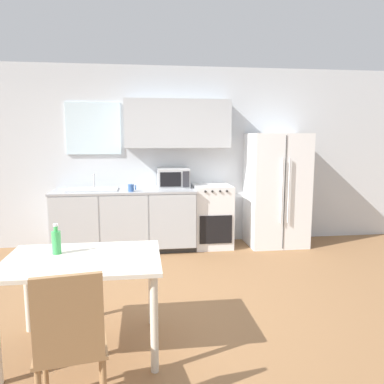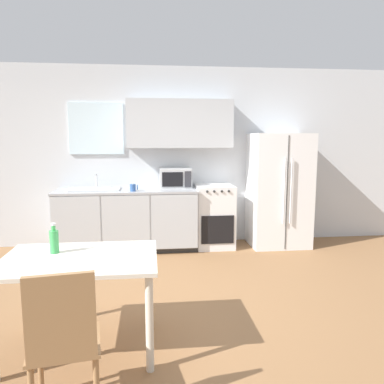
{
  "view_description": "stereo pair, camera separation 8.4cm",
  "coord_description": "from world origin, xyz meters",
  "px_view_note": "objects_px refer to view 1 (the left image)",
  "views": [
    {
      "loc": [
        -0.19,
        -3.43,
        1.64
      ],
      "look_at": [
        0.35,
        0.58,
        1.05
      ],
      "focal_mm": 35.0,
      "sensor_mm": 36.0,
      "label": 1
    },
    {
      "loc": [
        -0.11,
        -3.44,
        1.64
      ],
      "look_at": [
        0.35,
        0.58,
        1.05
      ],
      "focal_mm": 35.0,
      "sensor_mm": 36.0,
      "label": 2
    }
  ],
  "objects_px": {
    "microwave": "(173,178)",
    "dining_chair_near": "(70,338)",
    "oven_range": "(212,216)",
    "refrigerator": "(276,190)",
    "dining_table": "(83,271)",
    "drink_bottle": "(56,242)",
    "coffee_mug": "(132,188)"
  },
  "relations": [
    {
      "from": "microwave",
      "to": "coffee_mug",
      "type": "distance_m",
      "value": 0.69
    },
    {
      "from": "microwave",
      "to": "oven_range",
      "type": "bearing_deg",
      "value": -8.86
    },
    {
      "from": "oven_range",
      "to": "microwave",
      "type": "height_order",
      "value": "microwave"
    },
    {
      "from": "dining_table",
      "to": "dining_chair_near",
      "type": "distance_m",
      "value": 0.8
    },
    {
      "from": "microwave",
      "to": "dining_chair_near",
      "type": "xyz_separation_m",
      "value": [
        -0.88,
        -3.53,
        -0.5
      ]
    },
    {
      "from": "refrigerator",
      "to": "dining_table",
      "type": "height_order",
      "value": "refrigerator"
    },
    {
      "from": "coffee_mug",
      "to": "dining_table",
      "type": "relative_size",
      "value": 0.1
    },
    {
      "from": "oven_range",
      "to": "dining_table",
      "type": "xyz_separation_m",
      "value": [
        -1.49,
        -2.65,
        0.17
      ]
    },
    {
      "from": "oven_range",
      "to": "coffee_mug",
      "type": "height_order",
      "value": "coffee_mug"
    },
    {
      "from": "oven_range",
      "to": "dining_chair_near",
      "type": "distance_m",
      "value": 3.73
    },
    {
      "from": "coffee_mug",
      "to": "drink_bottle",
      "type": "bearing_deg",
      "value": -102.72
    },
    {
      "from": "refrigerator",
      "to": "oven_range",
      "type": "bearing_deg",
      "value": 178.0
    },
    {
      "from": "microwave",
      "to": "dining_chair_near",
      "type": "distance_m",
      "value": 3.67
    },
    {
      "from": "dining_chair_near",
      "to": "drink_bottle",
      "type": "xyz_separation_m",
      "value": [
        -0.26,
        0.92,
        0.3
      ]
    },
    {
      "from": "dining_table",
      "to": "drink_bottle",
      "type": "xyz_separation_m",
      "value": [
        -0.21,
        0.13,
        0.2
      ]
    },
    {
      "from": "refrigerator",
      "to": "dining_chair_near",
      "type": "height_order",
      "value": "refrigerator"
    },
    {
      "from": "oven_range",
      "to": "coffee_mug",
      "type": "relative_size",
      "value": 8.37
    },
    {
      "from": "oven_range",
      "to": "drink_bottle",
      "type": "bearing_deg",
      "value": -124.06
    },
    {
      "from": "coffee_mug",
      "to": "drink_bottle",
      "type": "xyz_separation_m",
      "value": [
        -0.52,
        -2.3,
        -0.11
      ]
    },
    {
      "from": "microwave",
      "to": "dining_chair_near",
      "type": "height_order",
      "value": "microwave"
    },
    {
      "from": "drink_bottle",
      "to": "coffee_mug",
      "type": "bearing_deg",
      "value": 77.28
    },
    {
      "from": "dining_table",
      "to": "refrigerator",
      "type": "bearing_deg",
      "value": 46.55
    },
    {
      "from": "dining_chair_near",
      "to": "drink_bottle",
      "type": "height_order",
      "value": "drink_bottle"
    },
    {
      "from": "refrigerator",
      "to": "drink_bottle",
      "type": "xyz_separation_m",
      "value": [
        -2.69,
        -2.49,
        -0.01
      ]
    },
    {
      "from": "dining_chair_near",
      "to": "refrigerator",
      "type": "bearing_deg",
      "value": 45.79
    },
    {
      "from": "coffee_mug",
      "to": "dining_table",
      "type": "xyz_separation_m",
      "value": [
        -0.31,
        -2.43,
        -0.31
      ]
    },
    {
      "from": "coffee_mug",
      "to": "oven_range",
      "type": "bearing_deg",
      "value": 10.67
    },
    {
      "from": "dining_table",
      "to": "dining_chair_near",
      "type": "xyz_separation_m",
      "value": [
        0.04,
        -0.79,
        -0.1
      ]
    },
    {
      "from": "microwave",
      "to": "dining_table",
      "type": "relative_size",
      "value": 0.4
    },
    {
      "from": "oven_range",
      "to": "refrigerator",
      "type": "bearing_deg",
      "value": -2.0
    },
    {
      "from": "oven_range",
      "to": "refrigerator",
      "type": "distance_m",
      "value": 1.06
    },
    {
      "from": "microwave",
      "to": "coffee_mug",
      "type": "height_order",
      "value": "microwave"
    }
  ]
}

